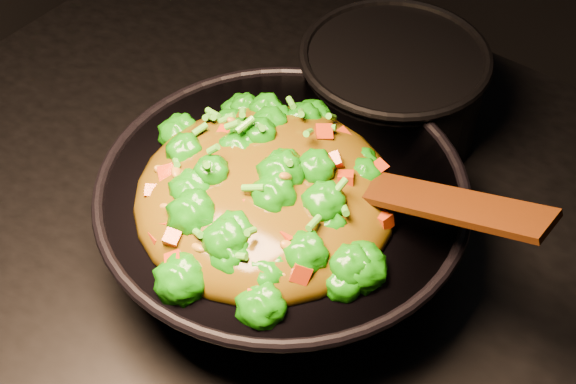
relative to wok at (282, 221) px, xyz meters
The scene contains 4 objects.
wok is the anchor object (origin of this frame).
stir_fry 0.10m from the wok, 97.00° to the right, with size 0.27×0.27×0.09m, color #167808, non-canonical shape.
spatula 0.17m from the wok, 13.24° to the left, with size 0.28×0.04×0.01m, color #331708.
back_pot 0.24m from the wok, 93.40° to the left, with size 0.22×0.22×0.13m, color black.
Camera 1 is at (0.32, -0.48, 1.62)m, focal length 50.00 mm.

